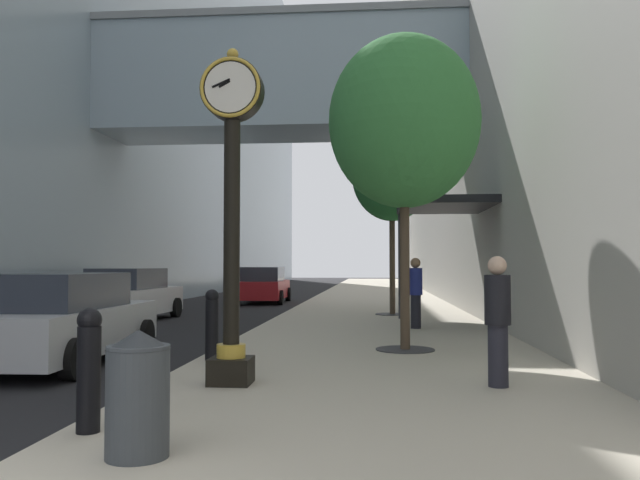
{
  "coord_description": "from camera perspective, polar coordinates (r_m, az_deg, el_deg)",
  "views": [
    {
      "loc": [
        3.02,
        -3.44,
        1.73
      ],
      "look_at": [
        0.91,
        21.18,
        2.69
      ],
      "focal_mm": 35.96,
      "sensor_mm": 36.0,
      "label": 1
    }
  ],
  "objects": [
    {
      "name": "ground_plane",
      "position": [
        30.64,
        -0.77,
        -5.45
      ],
      "size": [
        110.0,
        110.0,
        0.0
      ],
      "primitive_type": "plane",
      "color": "black",
      "rests_on": "ground"
    },
    {
      "name": "sidewalk_right",
      "position": [
        33.48,
        4.94,
        -5.05
      ],
      "size": [
        6.08,
        80.0,
        0.14
      ],
      "primitive_type": "cube",
      "color": "#BCB29E",
      "rests_on": "ground"
    },
    {
      "name": "building_block_left",
      "position": [
        38.4,
        -17.61,
        17.57
      ],
      "size": [
        21.92,
        80.0,
        29.43
      ],
      "color": "#93A8B7",
      "rests_on": "ground"
    },
    {
      "name": "street_clock",
      "position": [
        8.72,
        -7.86,
        3.73
      ],
      "size": [
        0.84,
        0.55,
        4.53
      ],
      "color": "black",
      "rests_on": "sidewalk_right"
    },
    {
      "name": "bollard_nearest",
      "position": [
        6.59,
        -19.88,
        -10.59
      ],
      "size": [
        0.23,
        0.23,
        1.18
      ],
      "color": "black",
      "rests_on": "sidewalk_right"
    },
    {
      "name": "bollard_third",
      "position": [
        10.93,
        -9.6,
        -7.3
      ],
      "size": [
        0.23,
        0.23,
        1.18
      ],
      "color": "black",
      "rests_on": "sidewalk_right"
    },
    {
      "name": "street_tree_near",
      "position": [
        12.4,
        7.49,
        10.35
      ],
      "size": [
        2.85,
        2.85,
        5.94
      ],
      "color": "#333335",
      "rests_on": "sidewalk_right"
    },
    {
      "name": "street_tree_mid_near",
      "position": [
        20.88,
        6.42,
        5.7
      ],
      "size": [
        2.58,
        2.58,
        5.97
      ],
      "color": "#333335",
      "rests_on": "sidewalk_right"
    },
    {
      "name": "trash_bin",
      "position": [
        5.65,
        -15.9,
        -12.85
      ],
      "size": [
        0.53,
        0.53,
        1.05
      ],
      "color": "#383D42",
      "rests_on": "sidewalk_right"
    },
    {
      "name": "pedestrian_walking",
      "position": [
        8.74,
        15.53,
        -6.64
      ],
      "size": [
        0.38,
        0.38,
        1.7
      ],
      "color": "#23232D",
      "rests_on": "sidewalk_right"
    },
    {
      "name": "pedestrian_by_clock",
      "position": [
        16.23,
        8.51,
        -4.48
      ],
      "size": [
        0.44,
        0.44,
        1.76
      ],
      "color": "#23232D",
      "rests_on": "sidewalk_right"
    },
    {
      "name": "storefront_awning",
      "position": [
        17.65,
        10.81,
        2.87
      ],
      "size": [
        2.4,
        3.6,
        3.3
      ],
      "color": "black",
      "rests_on": "sidewalk_right"
    },
    {
      "name": "car_silver_near",
      "position": [
        12.09,
        -21.94,
        -6.59
      ],
      "size": [
        2.1,
        4.73,
        1.58
      ],
      "color": "#B7BABF",
      "rests_on": "ground"
    },
    {
      "name": "car_red_mid",
      "position": [
        29.23,
        -5.04,
        -4.05
      ],
      "size": [
        2.2,
        4.59,
        1.63
      ],
      "color": "#AD191E",
      "rests_on": "ground"
    },
    {
      "name": "car_white_far",
      "position": [
        20.57,
        -16.56,
        -4.74
      ],
      "size": [
        2.13,
        4.57,
        1.62
      ],
      "color": "silver",
      "rests_on": "ground"
    }
  ]
}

